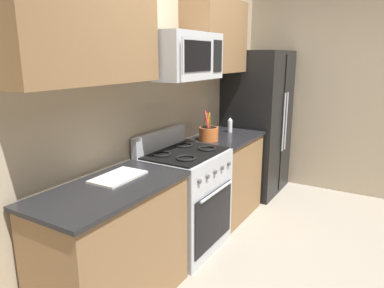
{
  "coord_description": "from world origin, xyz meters",
  "views": [
    {
      "loc": [
        -2.58,
        -0.98,
        1.76
      ],
      "look_at": [
        -0.07,
        0.52,
        1.03
      ],
      "focal_mm": 33.24,
      "sensor_mm": 36.0,
      "label": 1
    }
  ],
  "objects_px": {
    "utensil_crock": "(209,133)",
    "cutting_board": "(118,177)",
    "microwave": "(182,56)",
    "refrigerator": "(257,123)",
    "bottle_vinegar": "(230,125)",
    "range_oven": "(185,199)"
  },
  "relations": [
    {
      "from": "refrigerator",
      "to": "microwave",
      "type": "xyz_separation_m",
      "value": [
        -1.75,
        0.04,
        0.84
      ]
    },
    {
      "from": "utensil_crock",
      "to": "range_oven",
      "type": "bearing_deg",
      "value": -173.83
    },
    {
      "from": "microwave",
      "to": "bottle_vinegar",
      "type": "distance_m",
      "value": 1.29
    },
    {
      "from": "microwave",
      "to": "bottle_vinegar",
      "type": "bearing_deg",
      "value": 1.08
    },
    {
      "from": "utensil_crock",
      "to": "bottle_vinegar",
      "type": "xyz_separation_m",
      "value": [
        0.49,
        -0.02,
        0.01
      ]
    },
    {
      "from": "refrigerator",
      "to": "bottle_vinegar",
      "type": "height_order",
      "value": "refrigerator"
    },
    {
      "from": "utensil_crock",
      "to": "cutting_board",
      "type": "bearing_deg",
      "value": 179.84
    },
    {
      "from": "microwave",
      "to": "cutting_board",
      "type": "xyz_separation_m",
      "value": [
        -0.79,
        0.04,
        -0.84
      ]
    },
    {
      "from": "range_oven",
      "to": "refrigerator",
      "type": "relative_size",
      "value": 0.6
    },
    {
      "from": "microwave",
      "to": "range_oven",
      "type": "bearing_deg",
      "value": -89.96
    },
    {
      "from": "range_oven",
      "to": "utensil_crock",
      "type": "height_order",
      "value": "utensil_crock"
    },
    {
      "from": "utensil_crock",
      "to": "cutting_board",
      "type": "height_order",
      "value": "utensil_crock"
    },
    {
      "from": "microwave",
      "to": "utensil_crock",
      "type": "xyz_separation_m",
      "value": [
        0.56,
        0.04,
        -0.77
      ]
    },
    {
      "from": "microwave",
      "to": "refrigerator",
      "type": "bearing_deg",
      "value": -1.39
    },
    {
      "from": "range_oven",
      "to": "microwave",
      "type": "xyz_separation_m",
      "value": [
        -0.0,
        0.03,
        1.28
      ]
    },
    {
      "from": "bottle_vinegar",
      "to": "refrigerator",
      "type": "bearing_deg",
      "value": -5.04
    },
    {
      "from": "cutting_board",
      "to": "range_oven",
      "type": "bearing_deg",
      "value": -4.64
    },
    {
      "from": "range_oven",
      "to": "refrigerator",
      "type": "bearing_deg",
      "value": -0.56
    },
    {
      "from": "refrigerator",
      "to": "utensil_crock",
      "type": "bearing_deg",
      "value": 176.27
    },
    {
      "from": "refrigerator",
      "to": "bottle_vinegar",
      "type": "xyz_separation_m",
      "value": [
        -0.71,
        0.06,
        0.09
      ]
    },
    {
      "from": "bottle_vinegar",
      "to": "utensil_crock",
      "type": "bearing_deg",
      "value": 178.19
    },
    {
      "from": "utensil_crock",
      "to": "cutting_board",
      "type": "relative_size",
      "value": 0.8
    }
  ]
}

